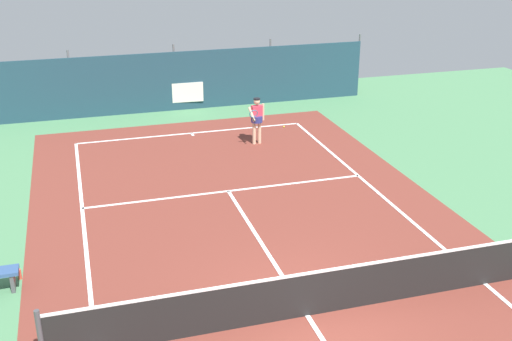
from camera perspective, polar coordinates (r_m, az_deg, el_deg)
The scene contains 8 objects.
ground_plane at distance 12.94m, azimuth 4.64°, elevation -12.94°, with size 36.00×36.00×0.00m, color #4C8456.
court_surface at distance 12.94m, azimuth 4.64°, elevation -12.92°, with size 11.02×26.60×0.01m.
tennis_net at distance 12.66m, azimuth 4.71°, elevation -11.04°, with size 10.12×0.10×1.10m.
back_fence at distance 26.57m, azimuth -7.42°, elevation 7.11°, with size 16.30×0.98×2.70m.
tennis_player at distance 21.83m, azimuth 0.07°, elevation 4.82°, with size 0.68×0.78×1.64m.
tennis_ball_near_player at distance 23.86m, azimuth 2.54°, elevation 3.97°, with size 0.07×0.07×0.07m, color #CCDB33.
parked_car at distance 28.07m, azimuth -7.29°, elevation 8.28°, with size 2.21×4.30×1.68m.
water_bottle at distance 14.92m, azimuth -20.58°, elevation -8.76°, with size 0.08×0.08×0.24m, color #D84C38.
Camera 1 is at (-3.99, -9.85, 7.39)m, focal length 44.28 mm.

